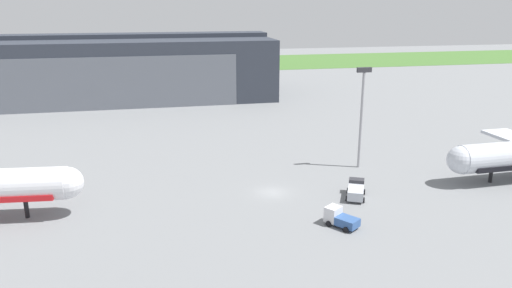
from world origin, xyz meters
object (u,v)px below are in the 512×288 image
Objects in this scene: stair_truck at (356,190)px; fuel_bowser at (340,218)px; maintenance_hangar at (95,67)px; apron_light_mast at (362,109)px.

fuel_bowser reaches higher than stair_truck.
maintenance_hangar reaches higher than fuel_bowser.
fuel_bowser is 24.86m from apron_light_mast.
maintenance_hangar is 97.63m from stair_truck.
apron_light_mast reaches higher than fuel_bowser.
maintenance_hangar is 102.76m from fuel_bowser.
maintenance_hangar is at bearing 123.28° from apron_light_mast.
stair_truck is 1.23× the size of fuel_bowser.
maintenance_hangar is at bearing 111.69° from fuel_bowser.
stair_truck is at bearing -63.45° from maintenance_hangar.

